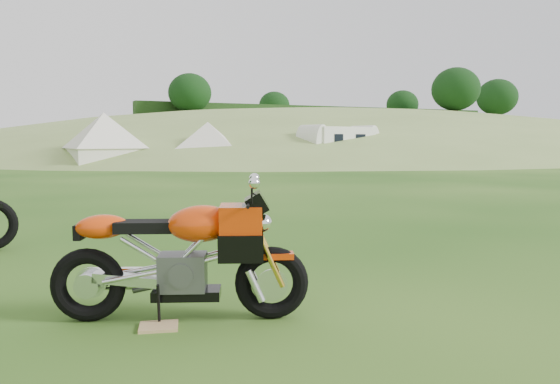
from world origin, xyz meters
name	(u,v)px	position (x,y,z in m)	size (l,w,h in m)	color
ground	(295,275)	(0.00, 0.00, 0.00)	(120.00, 120.00, 0.00)	#17420E
hillside	(329,153)	(24.00, 40.00, 0.00)	(80.00, 64.00, 8.00)	olive
hedgerow	(329,153)	(24.00, 40.00, 0.00)	(36.00, 1.20, 8.60)	black
sport_motorcycle	(180,248)	(-1.32, -0.78, 0.52)	(1.75, 0.44, 1.05)	red
plywood_board	(159,326)	(-1.51, -0.89, 0.01)	(0.26, 0.21, 0.02)	tan
tent_left	(104,139)	(1.11, 21.05, 1.26)	(2.92, 2.92, 2.53)	white
tent_mid	(208,142)	(5.53, 19.71, 1.14)	(2.62, 2.62, 2.27)	silver
caravan	(339,146)	(11.52, 18.00, 0.95)	(4.07, 1.82, 1.90)	white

